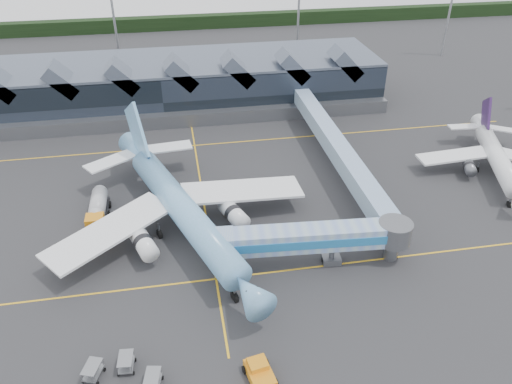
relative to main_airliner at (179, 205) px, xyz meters
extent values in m
plane|color=#2C2D2F|center=(3.64, -2.93, -4.04)|extent=(260.00, 260.00, 0.00)
cube|color=yellow|center=(3.64, -10.93, -4.03)|extent=(120.00, 0.25, 0.01)
cube|color=yellow|center=(3.64, 25.07, -4.03)|extent=(120.00, 0.25, 0.01)
cube|color=yellow|center=(3.64, 7.07, -4.03)|extent=(0.25, 60.00, 0.01)
cube|color=black|center=(3.64, 107.07, -2.04)|extent=(260.00, 4.00, 4.00)
cube|color=black|center=(-1.36, 45.07, 0.46)|extent=(90.00, 20.00, 9.00)
cube|color=#4C5566|center=(-1.36, 45.07, 5.16)|extent=(90.00, 20.00, 0.60)
cube|color=slate|center=(-1.36, 34.07, -2.74)|extent=(90.00, 2.50, 2.60)
cube|color=#4C5566|center=(-30.36, 38.07, 5.26)|extent=(6.43, 6.00, 6.43)
cube|color=#4C5566|center=(-19.36, 38.07, 5.26)|extent=(6.43, 6.00, 6.43)
cube|color=#4C5566|center=(-8.36, 38.07, 5.26)|extent=(6.43, 6.00, 6.43)
cube|color=#4C5566|center=(2.64, 38.07, 5.26)|extent=(6.43, 6.00, 6.43)
cube|color=#4C5566|center=(13.64, 38.07, 5.26)|extent=(6.43, 6.00, 6.43)
cube|color=#4C5566|center=(24.64, 38.07, 5.26)|extent=(6.43, 6.00, 6.43)
cube|color=#4C5566|center=(35.64, 38.07, 5.26)|extent=(6.43, 6.00, 6.43)
cylinder|color=gray|center=(-11.36, 69.07, 6.96)|extent=(0.56, 0.56, 22.00)
cylinder|color=gray|center=(33.64, 69.07, 6.96)|extent=(0.56, 0.56, 22.00)
cylinder|color=gray|center=(73.64, 67.07, 6.96)|extent=(0.56, 0.56, 22.00)
cylinder|color=#63A7C8|center=(0.48, -1.31, 0.02)|extent=(13.94, 29.89, 3.76)
cone|color=#63A7C8|center=(6.57, -18.07, 0.02)|extent=(5.31, 6.19, 3.76)
cube|color=black|center=(6.79, -18.68, 0.80)|extent=(1.46, 0.80, 0.48)
cone|color=#63A7C8|center=(-5.92, 16.27, 0.30)|extent=(5.91, 7.82, 3.76)
cube|color=white|center=(-8.99, -3.40, -0.64)|extent=(16.94, 14.97, 1.24)
cube|color=white|center=(9.07, 3.16, -0.64)|extent=(17.26, 6.24, 1.24)
cylinder|color=white|center=(-4.80, -5.54, -1.58)|extent=(3.97, 5.70, 2.33)
cylinder|color=white|center=(7.24, -1.16, -1.58)|extent=(3.97, 5.70, 2.33)
cube|color=#63A7C8|center=(-5.32, 14.63, 4.22)|extent=(3.70, 9.19, 10.35)
cube|color=white|center=(-9.82, 13.46, 0.30)|extent=(8.19, 6.90, 0.25)
cube|color=white|center=(-1.12, 16.62, 0.30)|extent=(8.10, 3.84, 0.25)
cylinder|color=slate|center=(5.38, -14.80, -2.95)|extent=(0.28, 0.28, 2.17)
cylinder|color=slate|center=(-2.97, -1.17, -2.95)|extent=(0.28, 0.28, 2.17)
cylinder|color=slate|center=(3.03, 1.01, -2.95)|extent=(0.28, 0.28, 2.17)
cylinder|color=black|center=(5.38, -14.80, -3.65)|extent=(0.89, 1.46, 1.39)
cylinder|color=white|center=(51.02, 5.95, -1.01)|extent=(8.94, 19.50, 2.81)
cone|color=white|center=(54.88, 17.38, -0.80)|extent=(4.09, 5.15, 2.81)
cube|color=white|center=(45.09, 8.90, -1.50)|extent=(11.71, 3.78, 0.94)
cylinder|color=slate|center=(46.43, 6.02, -2.20)|extent=(2.73, 3.75, 1.74)
cube|color=#301746|center=(54.53, 16.31, 1.80)|extent=(2.42, 6.11, 6.84)
cube|color=white|center=(51.62, 17.59, -0.80)|extent=(5.49, 2.39, 0.23)
cube|color=white|center=(57.61, 15.57, -0.80)|extent=(5.56, 4.54, 0.23)
cylinder|color=slate|center=(48.06, -2.82, -3.22)|extent=(0.26, 0.26, 1.62)
cylinder|color=slate|center=(49.03, 7.51, -3.22)|extent=(0.26, 0.26, 1.62)
cylinder|color=slate|center=(53.55, 5.98, -3.22)|extent=(0.26, 0.26, 1.62)
cylinder|color=black|center=(48.06, -2.82, -3.74)|extent=(0.73, 1.12, 1.04)
cube|color=#7D9AD0|center=(15.47, -10.10, 0.05)|extent=(19.41, 4.27, 2.79)
cube|color=#2270AD|center=(15.36, -11.59, 0.05)|extent=(19.21, 1.50, 1.16)
cube|color=#7D9AD0|center=(4.91, -9.34, 0.05)|extent=(2.72, 3.25, 2.89)
cylinder|color=slate|center=(18.35, -10.31, -1.99)|extent=(0.67, 0.67, 4.09)
cube|color=slate|center=(18.35, -10.31, -3.60)|extent=(2.44, 2.09, 0.87)
cylinder|color=black|center=(17.39, -10.24, -3.70)|extent=(0.45, 0.89, 0.87)
cylinder|color=black|center=(19.31, -10.38, -3.70)|extent=(0.45, 0.89, 0.87)
cylinder|color=slate|center=(26.03, -10.87, 0.05)|extent=(4.24, 4.24, 2.89)
cylinder|color=slate|center=(26.03, -10.87, -1.99)|extent=(1.73, 1.73, 4.09)
cube|color=black|center=(-11.34, 4.32, -3.30)|extent=(2.43, 8.85, 0.49)
cube|color=orange|center=(-11.37, 0.98, -2.27)|extent=(2.37, 2.18, 2.16)
cube|color=black|center=(-11.37, 0.20, -1.78)|extent=(2.16, 0.16, 0.98)
cylinder|color=#B0B0B4|center=(-11.33, 5.50, -1.98)|extent=(2.30, 5.71, 2.26)
sphere|color=#B0B0B4|center=(-11.31, 8.35, -1.98)|extent=(2.16, 2.16, 2.16)
sphere|color=#B0B0B4|center=(-11.35, 2.65, -1.98)|extent=(2.16, 2.16, 2.16)
cylinder|color=black|center=(-12.59, 1.39, -3.55)|extent=(0.35, 0.98, 0.98)
cylinder|color=black|center=(-10.14, 1.37, -3.55)|extent=(0.35, 0.98, 0.98)
cylinder|color=black|center=(-12.56, 4.82, -3.55)|extent=(0.35, 0.98, 0.98)
cylinder|color=black|center=(-10.11, 4.80, -3.55)|extent=(0.35, 0.98, 0.98)
cylinder|color=black|center=(-12.54, 7.28, -3.55)|extent=(0.35, 0.98, 0.98)
cylinder|color=black|center=(-10.09, 7.26, -3.55)|extent=(0.35, 0.98, 0.98)
cube|color=orange|center=(6.30, -25.88, -3.33)|extent=(2.84, 3.99, 1.02)
cube|color=orange|center=(6.19, -25.28, -2.56)|extent=(2.09, 1.92, 0.71)
cylinder|color=black|center=(7.66, -26.87, -3.63)|extent=(0.44, 0.85, 0.81)
cylinder|color=black|center=(4.93, -24.88, -3.63)|extent=(0.44, 0.85, 0.81)
cylinder|color=black|center=(7.23, -24.47, -3.63)|extent=(0.44, 0.85, 0.81)
cube|color=gray|center=(-6.48, -22.32, -3.48)|extent=(1.59, 2.32, 0.15)
cube|color=gray|center=(-6.48, -22.32, -2.53)|extent=(1.59, 2.32, 0.08)
cylinder|color=black|center=(-5.66, -21.58, -3.86)|extent=(0.15, 0.37, 0.36)
cube|color=gray|center=(-3.89, -24.85, -3.48)|extent=(1.79, 2.43, 0.15)
cube|color=gray|center=(-3.89, -24.85, -2.53)|extent=(1.79, 2.43, 0.08)
cylinder|color=black|center=(-3.00, -24.20, -3.86)|extent=(0.19, 0.38, 0.36)
cube|color=gray|center=(-9.63, -22.75, -3.48)|extent=(2.05, 2.55, 0.15)
cube|color=gray|center=(-9.63, -22.75, -2.53)|extent=(2.05, 2.55, 0.08)
cylinder|color=black|center=(-8.65, -22.24, -3.86)|extent=(0.23, 0.38, 0.36)
camera|label=1|loc=(0.46, -56.48, 37.45)|focal=35.00mm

